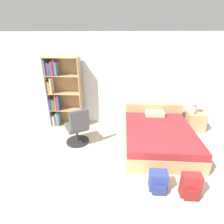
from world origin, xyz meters
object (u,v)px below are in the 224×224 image
at_px(office_chair, 78,129).
at_px(backpack_blue, 158,181).
at_px(table_lamp, 197,101).
at_px(bed, 158,135).
at_px(water_bottle, 194,110).
at_px(bookshelf, 60,93).
at_px(nightstand, 195,121).
at_px(backpack_red, 191,186).

xyz_separation_m(office_chair, backpack_blue, (1.71, -1.32, -0.26)).
height_order(office_chair, table_lamp, table_lamp).
relative_size(bed, water_bottle, 7.73).
relative_size(bookshelf, nightstand, 3.88).
xyz_separation_m(bed, backpack_red, (0.26, -1.54, -0.04)).
xyz_separation_m(bookshelf, table_lamp, (3.81, -0.05, -0.15)).
bearing_deg(water_bottle, office_chair, -164.33).
relative_size(nightstand, water_bottle, 1.97).
bearing_deg(water_bottle, bed, -144.96).
bearing_deg(water_bottle, bookshelf, 177.50).
bearing_deg(office_chair, nightstand, 16.73).
relative_size(bookshelf, backpack_red, 4.51).
height_order(table_lamp, backpack_blue, table_lamp).
distance_m(bookshelf, backpack_blue, 3.47).
distance_m(office_chair, backpack_red, 2.64).
height_order(table_lamp, backpack_red, table_lamp).
height_order(bookshelf, backpack_blue, bookshelf).
distance_m(bed, backpack_red, 1.56).
bearing_deg(nightstand, backpack_blue, -122.29).
bearing_deg(bed, backpack_blue, -99.53).
bearing_deg(nightstand, backpack_red, -111.39).
bearing_deg(bookshelf, table_lamp, -0.75).
xyz_separation_m(backpack_red, backpack_blue, (-0.50, 0.11, -0.04)).
bearing_deg(nightstand, bookshelf, 179.11).
bearing_deg(bookshelf, backpack_blue, -43.68).
relative_size(table_lamp, backpack_red, 1.06).
distance_m(bookshelf, bed, 2.92).
bearing_deg(office_chair, bookshelf, 125.50).
relative_size(bookshelf, office_chair, 2.05).
bearing_deg(bed, water_bottle, 35.04).
xyz_separation_m(table_lamp, backpack_blue, (-1.38, -2.27, -0.69)).
relative_size(bed, nightstand, 3.92).
relative_size(office_chair, nightstand, 1.89).
distance_m(bookshelf, nightstand, 3.93).
relative_size(bed, backpack_blue, 5.72).
height_order(water_bottle, backpack_blue, water_bottle).
xyz_separation_m(bookshelf, office_chair, (0.72, -1.00, -0.59)).
distance_m(bookshelf, backpack_red, 3.89).
xyz_separation_m(bookshelf, backpack_blue, (2.43, -2.32, -0.85)).
relative_size(bookshelf, water_bottle, 7.64).
height_order(water_bottle, backpack_red, water_bottle).
relative_size(office_chair, backpack_red, 2.20).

